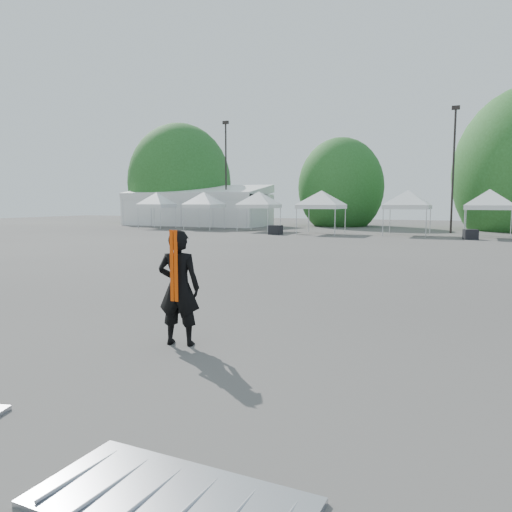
% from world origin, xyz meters
% --- Properties ---
extents(ground, '(120.00, 120.00, 0.00)m').
position_xyz_m(ground, '(0.00, 0.00, 0.00)').
color(ground, '#474442').
rests_on(ground, ground).
extents(marquee, '(15.00, 6.25, 4.23)m').
position_xyz_m(marquee, '(-22.00, 35.00, 1.97)').
color(marquee, white).
rests_on(marquee, ground).
extents(light_pole_west, '(0.60, 0.25, 10.30)m').
position_xyz_m(light_pole_west, '(-18.00, 34.00, 5.77)').
color(light_pole_west, black).
rests_on(light_pole_west, ground).
extents(light_pole_east, '(0.60, 0.25, 9.80)m').
position_xyz_m(light_pole_east, '(3.00, 32.00, 5.52)').
color(light_pole_east, black).
rests_on(light_pole_east, ground).
extents(tree_far_w, '(4.80, 4.80, 7.30)m').
position_xyz_m(tree_far_w, '(-26.00, 38.00, 4.54)').
color(tree_far_w, '#382314').
rests_on(tree_far_w, ground).
extents(tree_mid_w, '(4.16, 4.16, 6.33)m').
position_xyz_m(tree_mid_w, '(-8.00, 40.00, 3.93)').
color(tree_mid_w, '#382314').
rests_on(tree_mid_w, ground).
extents(tent_a, '(3.78, 3.78, 3.88)m').
position_xyz_m(tent_a, '(-22.45, 28.60, 3.06)').
color(tent_a, silver).
rests_on(tent_a, ground).
extents(tent_b, '(4.04, 4.04, 3.88)m').
position_xyz_m(tent_b, '(-17.45, 28.71, 3.06)').
color(tent_b, silver).
rests_on(tent_b, ground).
extents(tent_c, '(4.22, 4.22, 3.88)m').
position_xyz_m(tent_c, '(-11.97, 28.49, 3.06)').
color(tent_c, silver).
rests_on(tent_c, ground).
extents(tent_d, '(4.53, 4.53, 3.88)m').
position_xyz_m(tent_d, '(-6.12, 27.16, 3.06)').
color(tent_d, silver).
rests_on(tent_d, ground).
extents(tent_e, '(4.49, 4.49, 3.88)m').
position_xyz_m(tent_e, '(0.17, 28.05, 3.06)').
color(tent_e, silver).
rests_on(tent_e, ground).
extents(tent_f, '(4.45, 4.45, 3.88)m').
position_xyz_m(tent_f, '(5.61, 27.73, 3.06)').
color(tent_f, silver).
rests_on(tent_f, ground).
extents(man, '(0.83, 0.64, 2.02)m').
position_xyz_m(man, '(0.45, -2.88, 1.01)').
color(man, black).
rests_on(man, ground).
extents(barrier_mid, '(2.34, 1.21, 0.07)m').
position_xyz_m(barrier_mid, '(2.95, -6.86, 0.04)').
color(barrier_mid, '#A3A6AB').
rests_on(barrier_mid, ground).
extents(crate_west, '(0.99, 0.81, 0.71)m').
position_xyz_m(crate_west, '(-8.98, 24.82, 0.35)').
color(crate_west, black).
rests_on(crate_west, ground).
extents(crate_mid, '(1.02, 0.90, 0.66)m').
position_xyz_m(crate_mid, '(4.56, 25.55, 0.33)').
color(crate_mid, black).
rests_on(crate_mid, ground).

